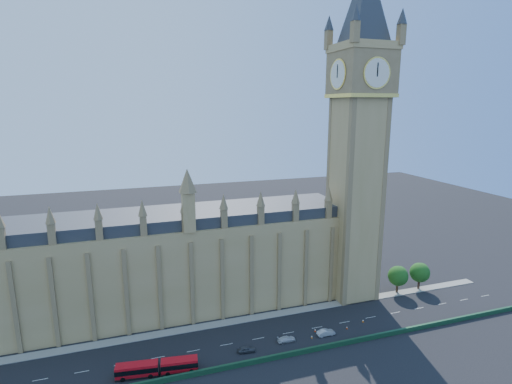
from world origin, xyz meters
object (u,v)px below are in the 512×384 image
object	(u,v)px
car_grey	(247,349)
car_white	(287,339)
red_bus	(157,368)
car_silver	(326,332)

from	to	relation	value
car_grey	car_white	size ratio (longest dim) A/B	0.92
red_bus	car_grey	size ratio (longest dim) A/B	4.21
car_grey	car_white	bearing A→B (deg)	-76.82
car_grey	car_white	world-z (taller)	car_grey
red_bus	car_white	size ratio (longest dim) A/B	3.86
red_bus	car_silver	world-z (taller)	red_bus
red_bus	car_white	world-z (taller)	red_bus
red_bus	car_grey	world-z (taller)	red_bus
car_white	car_grey	bearing A→B (deg)	95.64
car_silver	car_white	xyz separation A→B (m)	(-10.33, 0.53, -0.11)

